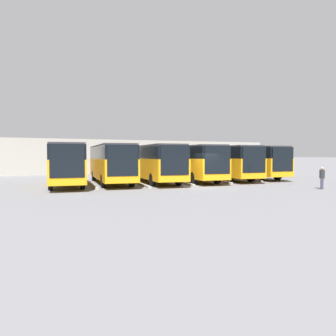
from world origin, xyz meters
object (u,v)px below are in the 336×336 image
object	(u,v)px
bus_3	(154,162)
bus_2	(190,162)
bus_0	(248,161)
bus_1	(222,161)
pedestrian	(322,177)
bus_5	(66,163)
bus_4	(111,162)

from	to	relation	value
bus_3	bus_2	bearing A→B (deg)	-171.73
bus_0	bus_1	distance (m)	3.70
pedestrian	bus_5	bearing A→B (deg)	113.78
bus_2	bus_4	size ratio (longest dim) A/B	1.00
bus_2	bus_4	distance (m)	7.30
bus_0	pedestrian	world-z (taller)	bus_0
pedestrian	bus_3	bearing A→B (deg)	97.63
bus_1	bus_3	distance (m)	7.30
pedestrian	bus_2	bearing A→B (deg)	83.02
bus_3	pedestrian	xyz separation A→B (m)	(-8.61, 10.05, -0.95)
bus_1	bus_4	distance (m)	10.93
bus_0	bus_3	xyz separation A→B (m)	(10.93, 0.98, 0.00)
bus_5	bus_3	bearing A→B (deg)	-176.86
bus_5	pedestrian	size ratio (longest dim) A/B	7.20
bus_1	pedestrian	size ratio (longest dim) A/B	7.20
bus_3	bus_1	bearing A→B (deg)	-171.19
bus_2	bus_5	bearing A→B (deg)	4.85
bus_0	bus_1	world-z (taller)	same
bus_4	pedestrian	xyz separation A→B (m)	(-12.25, 10.60, -0.95)
bus_3	pedestrian	distance (m)	13.26
bus_5	pedestrian	bearing A→B (deg)	152.86
bus_2	bus_0	bearing A→B (deg)	-167.29
bus_0	bus_5	bearing A→B (deg)	8.00
bus_0	bus_3	size ratio (longest dim) A/B	1.00
bus_0	bus_2	bearing A→B (deg)	12.71
bus_5	bus_0	bearing A→B (deg)	-172.00
bus_2	pedestrian	distance (m)	11.37
bus_4	bus_5	size ratio (longest dim) A/B	1.00
bus_0	bus_2	distance (m)	7.34
bus_3	bus_4	bearing A→B (deg)	-2.52
bus_1	pedestrian	xyz separation A→B (m)	(-1.32, 10.39, -0.95)
bus_1	bus_3	bearing A→B (deg)	8.81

